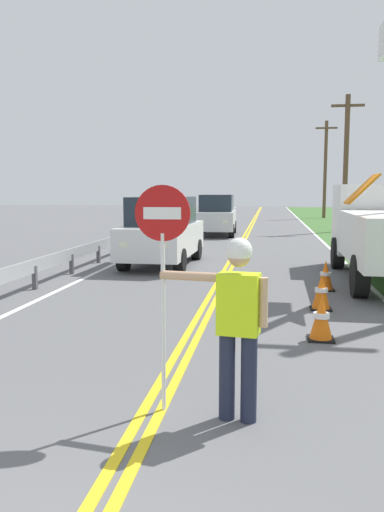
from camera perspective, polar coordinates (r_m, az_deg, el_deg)
The scene contains 14 objects.
centerline_yellow_left at distance 21.90m, azimuth 5.10°, elevation 1.15°, with size 0.11×110.00×0.01m, color yellow.
centerline_yellow_right at distance 21.89m, azimuth 5.57°, elevation 1.14°, with size 0.11×110.00×0.01m, color yellow.
edge_line_right at distance 22.00m, azimuth 14.74°, elevation 0.97°, with size 0.12×110.00×0.01m, color silver.
edge_line_left at distance 22.37m, azimuth -3.91°, elevation 1.29°, with size 0.12×110.00×0.01m, color silver.
flagger_worker at distance 5.11m, azimuth 5.01°, elevation -6.72°, with size 1.08×0.31×1.83m.
stop_sign_paddle at distance 5.20m, azimuth -3.23°, elevation 0.95°, with size 0.56×0.04×2.33m.
oncoming_suv_nearest at distance 16.07m, azimuth -3.23°, elevation 2.79°, with size 2.01×4.65×2.10m.
oncoming_suv_second at distance 27.05m, azimuth 2.75°, elevation 4.54°, with size 2.03×4.66×2.10m.
utility_pole_mid at distance 30.89m, azimuth 16.53°, elevation 9.99°, with size 1.80×0.28×7.60m.
utility_pole_far at distance 46.14m, azimuth 14.42°, elevation 9.37°, with size 1.80×0.28×8.17m.
traffic_cone_lead at distance 8.23m, azimuth 14.01°, elevation -6.67°, with size 0.40×0.40×0.70m.
traffic_cone_mid at distance 10.31m, azimuth 14.00°, elevation -3.90°, with size 0.40×0.40×0.70m.
traffic_cone_tail at distance 12.34m, azimuth 14.45°, elevation -2.12°, with size 0.40×0.40×0.70m.
guardrail_left_shoulder at distance 17.87m, azimuth -9.09°, elevation 1.40°, with size 0.10×32.00×0.71m.
Camera 1 is at (1.16, -1.74, 2.26)m, focal length 36.44 mm.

